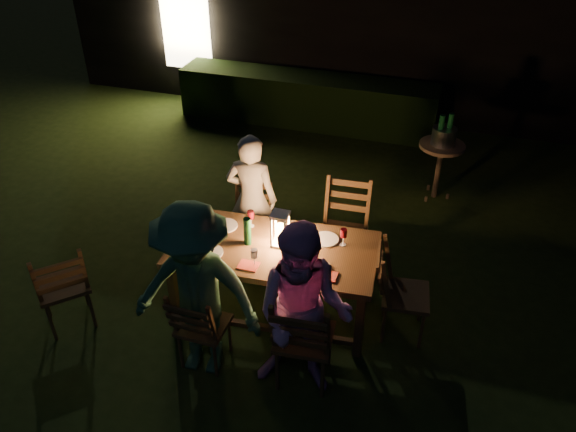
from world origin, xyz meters
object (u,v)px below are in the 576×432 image
(chair_near_left, at_px, (204,338))
(chair_spare, at_px, (67,299))
(person_opp_left, at_px, (196,293))
(chair_end, at_px, (402,307))
(chair_far_right, at_px, (342,247))
(bottle_bucket_a, at_px, (440,133))
(dining_table, at_px, (274,254))
(ice_bucket, at_px, (444,136))
(person_house_side, at_px, (252,199))
(chair_far_left, at_px, (252,238))
(bottle_table, at_px, (247,231))
(lantern, at_px, (280,231))
(chair_near_right, at_px, (304,352))
(person_opp_right, at_px, (303,313))
(bottle_bucket_b, at_px, (449,132))
(side_table, at_px, (441,151))

(chair_near_left, height_order, chair_spare, chair_spare)
(person_opp_left, bearing_deg, chair_end, 26.00)
(chair_far_right, relative_size, bottle_bucket_a, 3.39)
(chair_end, relative_size, bottle_bucket_a, 3.13)
(dining_table, height_order, ice_bucket, ice_bucket)
(chair_near_left, xyz_separation_m, person_house_side, (-0.12, 1.58, 0.48))
(chair_far_left, xyz_separation_m, ice_bucket, (1.83, 1.97, 0.60))
(chair_end, relative_size, bottle_table, 3.57)
(chair_near_left, bearing_deg, chair_far_right, 62.00)
(bottle_bucket_a, bearing_deg, lantern, -115.09)
(chair_far_right, xyz_separation_m, chair_spare, (-2.32, -1.58, -0.02))
(chair_far_left, bearing_deg, chair_near_left, 85.07)
(chair_near_right, relative_size, bottle_table, 3.80)
(person_house_side, distance_m, lantern, 0.94)
(person_opp_right, bearing_deg, chair_near_left, 176.76)
(chair_near_right, height_order, bottle_bucket_b, bottle_bucket_b)
(chair_near_right, relative_size, person_opp_left, 0.62)
(side_table, bearing_deg, person_opp_right, -102.98)
(chair_spare, xyz_separation_m, person_house_side, (1.32, 1.54, 0.45))
(chair_far_right, bearing_deg, person_opp_left, 59.10)
(chair_end, relative_size, person_house_side, 0.66)
(person_house_side, distance_m, bottle_bucket_b, 2.72)
(bottle_table, height_order, side_table, bottle_table)
(person_house_side, xyz_separation_m, person_opp_left, (0.13, -1.63, 0.10))
(chair_far_left, bearing_deg, side_table, -142.34)
(dining_table, xyz_separation_m, side_table, (1.32, 2.70, -0.04))
(person_opp_right, xyz_separation_m, person_opp_left, (-0.90, -0.07, 0.03))
(chair_near_right, distance_m, person_opp_right, 0.50)
(dining_table, distance_m, bottle_bucket_b, 3.07)
(chair_far_right, xyz_separation_m, side_table, (0.83, 1.89, 0.35))
(person_house_side, relative_size, person_opp_right, 0.92)
(chair_far_right, bearing_deg, side_table, -117.02)
(lantern, bearing_deg, chair_spare, -156.48)
(chair_near_right, distance_m, bottle_bucket_a, 3.53)
(person_opp_left, xyz_separation_m, bottle_bucket_a, (1.65, 3.51, 0.08))
(person_opp_right, bearing_deg, lantern, 114.69)
(ice_bucket, distance_m, bottle_bucket_a, 0.08)
(chair_spare, relative_size, ice_bucket, 3.38)
(person_house_side, distance_m, bottle_bucket_a, 2.59)
(chair_spare, distance_m, bottle_bucket_a, 4.66)
(bottle_table, bearing_deg, person_opp_right, -44.98)
(dining_table, relative_size, person_opp_right, 1.21)
(chair_near_right, xyz_separation_m, person_opp_left, (-0.89, -0.12, 0.53))
(chair_far_right, relative_size, side_table, 1.40)
(bottle_table, bearing_deg, person_house_side, 108.24)
(lantern, height_order, bottle_table, lantern)
(chair_end, height_order, bottle_bucket_a, bottle_bucket_a)
(chair_near_left, relative_size, side_table, 1.19)
(bottle_table, bearing_deg, chair_near_left, -100.16)
(chair_far_right, relative_size, chair_end, 1.08)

